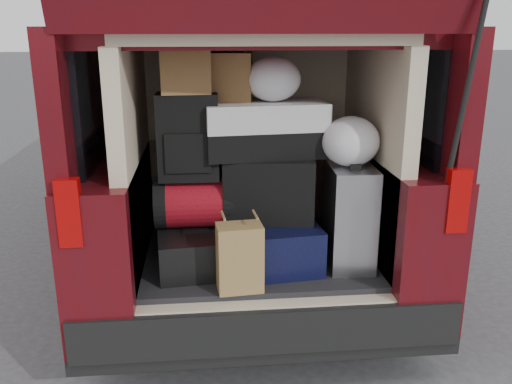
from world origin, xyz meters
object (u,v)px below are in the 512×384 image
(silver_roller, at_px, (350,216))
(twotone_duffel, at_px, (264,129))
(black_soft_case, at_px, (269,188))
(navy_hardshell, at_px, (270,240))
(backpack, at_px, (188,137))
(black_hardshell, at_px, (193,247))
(kraft_bag, at_px, (240,258))
(red_duffel, at_px, (194,202))

(silver_roller, xyz_separation_m, twotone_duffel, (-0.44, 0.15, 0.45))
(twotone_duffel, bearing_deg, black_soft_case, -74.34)
(navy_hardshell, height_order, silver_roller, silver_roller)
(backpack, xyz_separation_m, twotone_duffel, (0.40, 0.05, 0.02))
(black_hardshell, bearing_deg, black_soft_case, -1.63)
(black_hardshell, bearing_deg, backpack, 97.38)
(kraft_bag, height_order, backpack, backpack)
(black_hardshell, height_order, twotone_duffel, twotone_duffel)
(silver_roller, distance_m, red_duffel, 0.83)
(black_hardshell, relative_size, black_soft_case, 1.09)
(black_hardshell, xyz_separation_m, backpack, (-0.01, 0.03, 0.59))
(red_duffel, distance_m, twotone_duffel, 0.53)
(navy_hardshell, relative_size, twotone_duffel, 0.88)
(silver_roller, bearing_deg, black_soft_case, 170.43)
(black_hardshell, distance_m, black_soft_case, 0.51)
(black_soft_case, bearing_deg, twotone_duffel, 118.42)
(backpack, bearing_deg, navy_hardshell, -2.52)
(black_soft_case, bearing_deg, red_duffel, -175.45)
(twotone_duffel, bearing_deg, red_duffel, 179.73)
(twotone_duffel, bearing_deg, silver_roller, -23.85)
(red_duffel, xyz_separation_m, black_soft_case, (0.40, -0.02, 0.07))
(red_duffel, bearing_deg, twotone_duffel, 4.38)
(navy_hardshell, height_order, black_soft_case, black_soft_case)
(silver_roller, relative_size, red_duffel, 1.31)
(black_hardshell, relative_size, backpack, 1.16)
(kraft_bag, xyz_separation_m, twotone_duffel, (0.16, 0.40, 0.55))
(navy_hardshell, relative_size, red_duffel, 1.33)
(black_soft_case, height_order, twotone_duffel, twotone_duffel)
(silver_roller, bearing_deg, red_duffel, 175.11)
(silver_roller, xyz_separation_m, kraft_bag, (-0.60, -0.25, -0.10))
(black_hardshell, relative_size, navy_hardshell, 0.92)
(twotone_duffel, bearing_deg, backpack, -177.91)
(backpack, relative_size, twotone_duffel, 0.70)
(black_hardshell, bearing_deg, red_duffel, 69.46)
(navy_hardshell, bearing_deg, black_hardshell, 173.78)
(kraft_bag, relative_size, twotone_duffel, 0.53)
(kraft_bag, bearing_deg, silver_roller, 17.28)
(backpack, height_order, twotone_duffel, backpack)
(silver_roller, relative_size, twotone_duffel, 0.87)
(red_duffel, height_order, backpack, backpack)
(backpack, bearing_deg, twotone_duffel, 8.61)
(black_soft_case, relative_size, backpack, 1.07)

